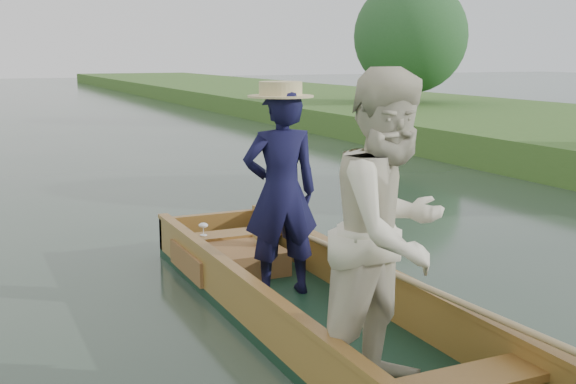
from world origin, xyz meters
name	(u,v)px	position (x,y,z in m)	size (l,w,h in m)	color
ground	(322,332)	(0.00, 0.00, 0.00)	(120.00, 120.00, 0.00)	#283D30
trees_far	(360,26)	(4.02, 6.37, 2.49)	(21.79, 15.43, 4.28)	#47331E
punt	(331,253)	(-0.07, -0.26, 0.68)	(1.25, 5.00, 1.95)	#133120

